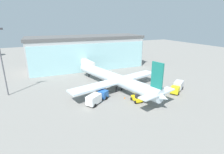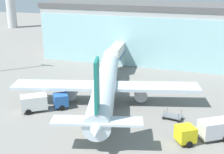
{
  "view_description": "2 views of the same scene",
  "coord_description": "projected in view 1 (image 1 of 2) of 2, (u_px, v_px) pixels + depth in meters",
  "views": [
    {
      "loc": [
        -22.87,
        -41.78,
        20.26
      ],
      "look_at": [
        -0.73,
        5.33,
        3.58
      ],
      "focal_mm": 28.0,
      "sensor_mm": 36.0,
      "label": 1
    },
    {
      "loc": [
        14.38,
        -43.64,
        20.39
      ],
      "look_at": [
        0.05,
        5.93,
        3.66
      ],
      "focal_mm": 50.0,
      "sensor_mm": 36.0,
      "label": 2
    }
  ],
  "objects": [
    {
      "name": "catering_truck",
      "position": [
        97.0,
        98.0,
        45.02
      ],
      "size": [
        7.28,
        5.9,
        2.65
      ],
      "rotation": [
        0.0,
        0.0,
        0.59
      ],
      "color": "#2659A5",
      "rests_on": "ground"
    },
    {
      "name": "ground",
      "position": [
        122.0,
        93.0,
        51.45
      ],
      "size": [
        240.0,
        240.0,
        0.0
      ],
      "primitive_type": "plane",
      "color": "gray"
    },
    {
      "name": "safety_cone_nose",
      "position": [
        125.0,
        98.0,
        47.76
      ],
      "size": [
        0.36,
        0.36,
        0.55
      ],
      "primitive_type": "cone",
      "color": "orange",
      "rests_on": "ground"
    },
    {
      "name": "safety_cone_wingtip",
      "position": [
        71.0,
        92.0,
        51.3
      ],
      "size": [
        0.36,
        0.36,
        0.55
      ],
      "primitive_type": "cone",
      "color": "orange",
      "rests_on": "ground"
    },
    {
      "name": "pushback_tug",
      "position": [
        137.0,
        98.0,
        45.82
      ],
      "size": [
        2.37,
        3.33,
        2.3
      ],
      "rotation": [
        0.0,
        0.0,
        1.49
      ],
      "color": "yellow",
      "rests_on": "ground"
    },
    {
      "name": "jet_bridge",
      "position": [
        86.0,
        63.0,
        69.34
      ],
      "size": [
        3.37,
        13.63,
        5.73
      ],
      "rotation": [
        0.0,
        0.0,
        1.65
      ],
      "color": "silver",
      "rests_on": "ground"
    },
    {
      "name": "apron_light_mast",
      "position": [
        1.0,
        57.0,
        46.72
      ],
      "size": [
        3.2,
        0.4,
        18.65
      ],
      "color": "#59595E",
      "rests_on": "ground"
    },
    {
      "name": "airplane",
      "position": [
        115.0,
        79.0,
        53.64
      ],
      "size": [
        31.03,
        38.64,
        11.35
      ],
      "rotation": [
        0.0,
        0.0,
        1.8
      ],
      "color": "silver",
      "rests_on": "ground"
    },
    {
      "name": "terminal_building",
      "position": [
        86.0,
        52.0,
        78.62
      ],
      "size": [
        50.74,
        18.81,
        14.13
      ],
      "rotation": [
        0.0,
        0.0,
        -0.05
      ],
      "color": "#A6A6A6",
      "rests_on": "ground"
    },
    {
      "name": "fuel_truck",
      "position": [
        177.0,
        87.0,
        52.59
      ],
      "size": [
        7.36,
        5.73,
        2.65
      ],
      "rotation": [
        0.0,
        0.0,
        3.7
      ],
      "color": "yellow",
      "rests_on": "ground"
    },
    {
      "name": "baggage_cart",
      "position": [
        154.0,
        86.0,
        55.54
      ],
      "size": [
        3.08,
        2.16,
        1.5
      ],
      "rotation": [
        0.0,
        0.0,
        2.93
      ],
      "color": "slate",
      "rests_on": "ground"
    }
  ]
}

